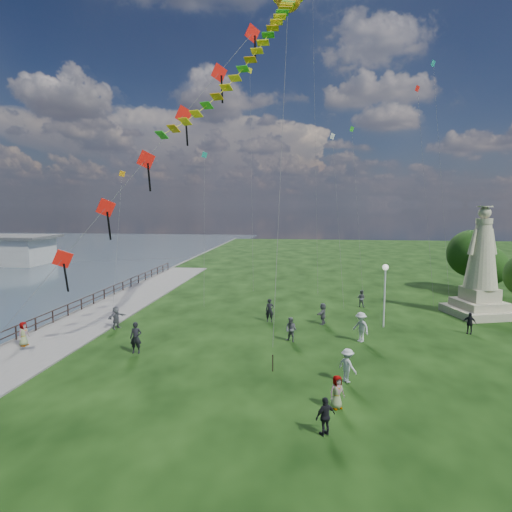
# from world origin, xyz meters

# --- Properties ---
(waterfront) EXTENTS (200.00, 200.00, 1.51)m
(waterfront) POSITION_xyz_m (-15.24, 8.99, -0.06)
(waterfront) COLOR #33454D
(waterfront) RESTS_ON ground
(statue) EXTENTS (5.28, 5.28, 8.63)m
(statue) POSITION_xyz_m (15.75, 16.43, 3.26)
(statue) COLOR tan
(statue) RESTS_ON ground
(lamppost) EXTENTS (0.42, 0.42, 4.54)m
(lamppost) POSITION_xyz_m (7.70, 12.15, 3.27)
(lamppost) COLOR silver
(lamppost) RESTS_ON ground
(tree_row) EXTENTS (5.66, 12.51, 6.21)m
(tree_row) POSITION_xyz_m (19.09, 23.83, 3.42)
(tree_row) COLOR #382314
(tree_row) RESTS_ON ground
(person_0) EXTENTS (0.72, 0.51, 1.87)m
(person_0) POSITION_xyz_m (-7.74, 4.79, 0.93)
(person_0) COLOR black
(person_0) RESTS_ON ground
(person_1) EXTENTS (0.90, 0.79, 1.58)m
(person_1) POSITION_xyz_m (1.25, 8.05, 0.79)
(person_1) COLOR #595960
(person_1) RESTS_ON ground
(person_2) EXTENTS (1.16, 1.18, 1.69)m
(person_2) POSITION_xyz_m (4.27, 2.11, 0.84)
(person_2) COLOR silver
(person_2) RESTS_ON ground
(person_3) EXTENTS (0.97, 0.87, 1.49)m
(person_3) POSITION_xyz_m (3.01, -3.00, 0.75)
(person_3) COLOR black
(person_3) RESTS_ON ground
(person_4) EXTENTS (0.84, 0.75, 1.46)m
(person_4) POSITION_xyz_m (3.58, -0.77, 0.73)
(person_4) COLOR #595960
(person_4) RESTS_ON ground
(person_5) EXTENTS (1.27, 1.61, 1.60)m
(person_5) POSITION_xyz_m (-11.16, 9.47, 0.80)
(person_5) COLOR #595960
(person_5) RESTS_ON ground
(person_6) EXTENTS (0.66, 0.47, 1.73)m
(person_6) POSITION_xyz_m (-0.53, 12.55, 0.86)
(person_6) COLOR black
(person_6) RESTS_ON ground
(person_7) EXTENTS (0.83, 0.68, 1.47)m
(person_7) POSITION_xyz_m (6.84, 18.21, 0.73)
(person_7) COLOR #595960
(person_7) RESTS_ON ground
(person_8) EXTENTS (1.28, 1.36, 1.92)m
(person_8) POSITION_xyz_m (5.68, 8.58, 0.96)
(person_8) COLOR silver
(person_8) RESTS_ON ground
(person_9) EXTENTS (0.96, 0.81, 1.46)m
(person_9) POSITION_xyz_m (13.22, 11.23, 0.73)
(person_9) COLOR black
(person_9) RESTS_ON ground
(person_10) EXTENTS (0.55, 0.79, 1.50)m
(person_10) POSITION_xyz_m (-15.00, 4.93, 0.75)
(person_10) COLOR #595960
(person_10) RESTS_ON ground
(person_11) EXTENTS (1.08, 1.58, 1.57)m
(person_11) POSITION_xyz_m (3.40, 12.40, 0.79)
(person_11) COLOR #595960
(person_11) RESTS_ON ground
(red_kite_train) EXTENTS (12.74, 9.35, 19.36)m
(red_kite_train) POSITION_xyz_m (-5.80, 4.61, 12.01)
(red_kite_train) COLOR black
(red_kite_train) RESTS_ON ground
(serpent_kite) EXTENTS (6.79, 13.05, 23.99)m
(serpent_kite) POSITION_xyz_m (0.55, 13.08, 22.82)
(serpent_kite) COLOR black
(serpent_kite) RESTS_ON ground
(small_kites) EXTENTS (28.98, 15.21, 32.30)m
(small_kites) POSITION_xyz_m (2.20, 23.44, 15.29)
(small_kites) COLOR teal
(small_kites) RESTS_ON ground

